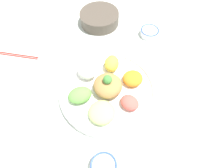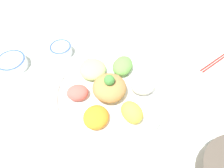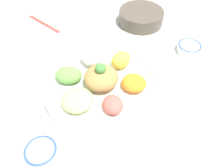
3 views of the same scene
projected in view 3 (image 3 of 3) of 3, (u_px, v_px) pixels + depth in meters
ground_plane at (94, 91)px, 0.79m from camera, size 2.40×2.40×0.00m
salad_platter at (100, 82)px, 0.78m from camera, size 0.42×0.42×0.12m
sauce_bowl_red at (42, 153)px, 0.61m from camera, size 0.09×0.09×0.04m
sauce_bowl_dark at (189, 48)px, 0.91m from camera, size 0.10×0.10×0.04m
side_serving_bowl at (141, 16)px, 1.04m from camera, size 0.21×0.21×0.06m
chopsticks_pair_near at (44, 23)px, 1.06m from camera, size 0.10×0.21×0.01m
serving_spoon_extra at (197, 141)px, 0.65m from camera, size 0.13×0.09×0.01m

